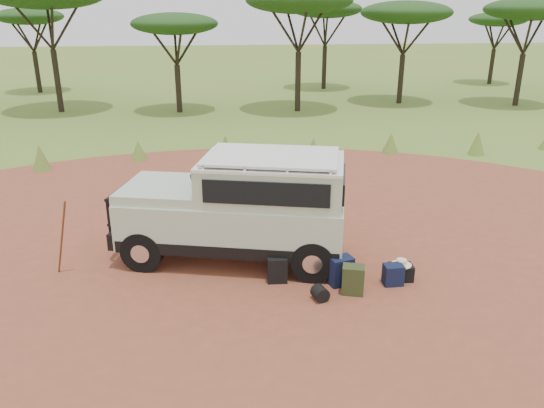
{
  "coord_description": "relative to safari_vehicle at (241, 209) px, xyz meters",
  "views": [
    {
      "loc": [
        -0.5,
        -9.07,
        4.97
      ],
      "look_at": [
        0.76,
        1.57,
        1.0
      ],
      "focal_mm": 35.0,
      "sensor_mm": 36.0,
      "label": 1
    }
  ],
  "objects": [
    {
      "name": "ground",
      "position": [
        -0.05,
        -1.06,
        -1.1
      ],
      "size": [
        140.0,
        140.0,
        0.0
      ],
      "primitive_type": "plane",
      "color": "#53782A",
      "rests_on": "ground"
    },
    {
      "name": "duffel_navy",
      "position": [
        2.79,
        -1.49,
        -0.89
      ],
      "size": [
        0.37,
        0.28,
        0.41
      ],
      "primitive_type": "cube",
      "rotation": [
        0.0,
        0.0,
        0.01
      ],
      "color": "#121A38",
      "rests_on": "ground"
    },
    {
      "name": "walking_staff",
      "position": [
        -3.5,
        -0.31,
        -0.31
      ],
      "size": [
        0.42,
        0.24,
        1.58
      ],
      "primitive_type": "cylinder",
      "rotation": [
        0.26,
        0.0,
        1.09
      ],
      "color": "brown",
      "rests_on": "ground"
    },
    {
      "name": "stuff_sack",
      "position": [
        1.3,
        -1.89,
        -0.96
      ],
      "size": [
        0.33,
        0.33,
        0.27
      ],
      "primitive_type": "cylinder",
      "rotation": [
        1.57,
        0.0,
        0.27
      ],
      "color": "black",
      "rests_on": "ground"
    },
    {
      "name": "safari_hat",
      "position": [
        3.0,
        -1.33,
        -0.73
      ],
      "size": [
        0.39,
        0.39,
        0.11
      ],
      "color": "beige",
      "rests_on": "hard_case"
    },
    {
      "name": "backpack_black",
      "position": [
        0.62,
        -1.11,
        -0.84
      ],
      "size": [
        0.39,
        0.3,
        0.51
      ],
      "primitive_type": "cube",
      "rotation": [
        0.0,
        0.0,
        -0.05
      ],
      "color": "black",
      "rests_on": "ground"
    },
    {
      "name": "backpack_olive",
      "position": [
        1.94,
        -1.73,
        -0.82
      ],
      "size": [
        0.47,
        0.39,
        0.56
      ],
      "primitive_type": "cube",
      "rotation": [
        0.0,
        0.0,
        -0.29
      ],
      "color": "#303C1B",
      "rests_on": "ground"
    },
    {
      "name": "hard_case",
      "position": [
        3.0,
        -1.33,
        -0.94
      ],
      "size": [
        0.47,
        0.35,
        0.32
      ],
      "primitive_type": "cube",
      "rotation": [
        0.0,
        0.0,
        -0.07
      ],
      "color": "black",
      "rests_on": "ground"
    },
    {
      "name": "dirt_clearing",
      "position": [
        -0.05,
        -1.06,
        -1.09
      ],
      "size": [
        23.0,
        23.0,
        0.01
      ],
      "primitive_type": "cylinder",
      "color": "brown",
      "rests_on": "ground"
    },
    {
      "name": "backpack_navy",
      "position": [
        1.8,
        -1.36,
        -0.81
      ],
      "size": [
        0.5,
        0.41,
        0.57
      ],
      "primitive_type": "cube",
      "rotation": [
        0.0,
        0.0,
        0.27
      ],
      "color": "#121A38",
      "rests_on": "ground"
    },
    {
      "name": "grass_fringe",
      "position": [
        0.06,
        7.61,
        -0.69
      ],
      "size": [
        36.6,
        1.6,
        0.9
      ],
      "color": "#53782A",
      "rests_on": "ground"
    },
    {
      "name": "acacia_treeline",
      "position": [
        0.7,
        18.74,
        3.77
      ],
      "size": [
        46.7,
        13.2,
        6.26
      ],
      "color": "black",
      "rests_on": "ground"
    },
    {
      "name": "safari_vehicle",
      "position": [
        0.0,
        0.0,
        0.0
      ],
      "size": [
        4.95,
        2.93,
        2.27
      ],
      "rotation": [
        0.0,
        0.0,
        -0.25
      ],
      "color": "#A8BEA2",
      "rests_on": "ground"
    }
  ]
}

